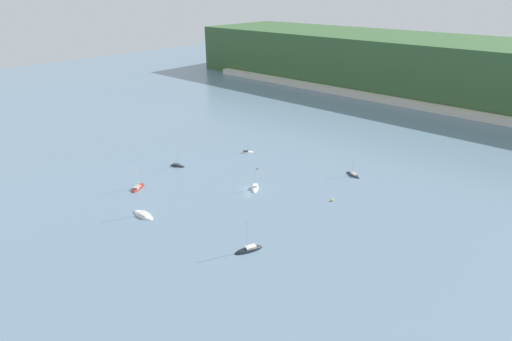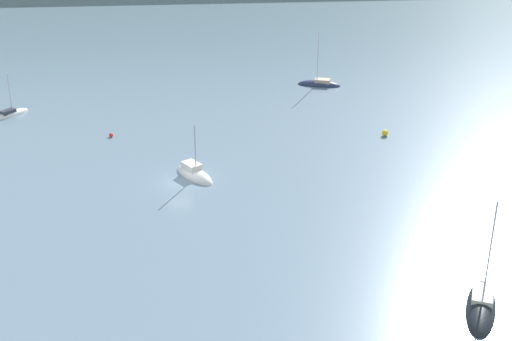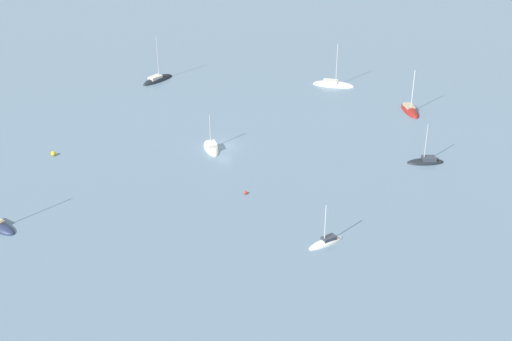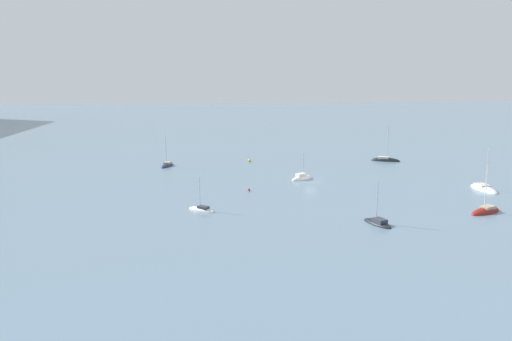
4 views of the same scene
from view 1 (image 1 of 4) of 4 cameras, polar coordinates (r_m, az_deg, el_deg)
name	(u,v)px [view 1 (image 1 of 4)]	position (r m, az deg, el deg)	size (l,w,h in m)	color
ground_plane	(248,189)	(134.08, -1.09, -2.66)	(600.00, 600.00, 0.00)	slate
hillside_ridge	(440,67)	(281.19, 24.83, 13.29)	(346.81, 78.59, 33.13)	#385B33
shore_town_strip	(409,104)	(244.37, 21.04, 8.89)	(294.79, 6.00, 3.59)	beige
sailboat_0	(247,152)	(163.65, -1.33, 2.61)	(4.64, 5.19, 6.50)	white
sailboat_1	(177,166)	(153.91, -11.17, 0.65)	(6.34, 4.14, 7.33)	black
sailboat_2	(255,189)	(134.01, -0.12, -2.62)	(5.08, 6.17, 6.96)	white
sailboat_3	(138,188)	(140.17, -16.50, -2.44)	(5.14, 7.33, 9.20)	maroon
sailboat_4	(353,175)	(147.76, 13.69, -0.66)	(6.78, 3.99, 9.00)	#232D4C
sailboat_5	(143,215)	(123.73, -15.81, -6.17)	(8.59, 3.25, 9.61)	silver
sailboat_6	(249,250)	(104.64, -1.04, -11.32)	(5.15, 7.98, 10.51)	black
mooring_buoy_0	(332,200)	(128.75, 10.80, -4.17)	(0.79, 0.79, 0.79)	yellow
mooring_buoy_1	(258,168)	(148.54, 0.23, 0.30)	(0.52, 0.52, 0.52)	red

